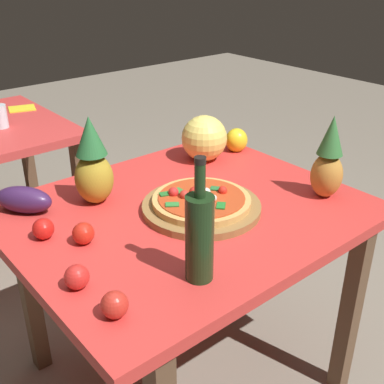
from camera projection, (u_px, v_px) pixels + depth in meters
name	position (u px, v px, depth m)	size (l,w,h in m)	color
ground_plane	(186.00, 373.00, 2.00)	(10.00, 10.00, 0.00)	gray
display_table	(185.00, 232.00, 1.69)	(1.16, 0.96, 0.78)	brown
pizza_board	(201.00, 207.00, 1.63)	(0.40, 0.40, 0.03)	olive
pizza	(201.00, 200.00, 1.62)	(0.33, 0.33, 0.06)	#DCA255
wine_bottle	(200.00, 235.00, 1.24)	(0.08, 0.08, 0.35)	#1B3317
pineapple_left	(328.00, 161.00, 1.67)	(0.11, 0.11, 0.30)	#BC8033
pineapple_right	(93.00, 165.00, 1.63)	(0.13, 0.13, 0.31)	#AD9028
melon	(204.00, 138.00, 1.99)	(0.19, 0.19, 0.19)	#F1DB66
bell_pepper	(237.00, 140.00, 2.11)	(0.10, 0.10, 0.11)	yellow
eggplant	(24.00, 200.00, 1.61)	(0.20, 0.09, 0.09)	#3B1F4B
tomato_at_corner	(115.00, 305.00, 1.15)	(0.07, 0.07, 0.07)	red
tomato_by_bottle	(43.00, 229.00, 1.46)	(0.07, 0.07, 0.07)	red
tomato_beside_pepper	(83.00, 233.00, 1.44)	(0.07, 0.07, 0.07)	red
tomato_near_board	(77.00, 277.00, 1.25)	(0.07, 0.07, 0.07)	red
drinking_glass_water	(0.00, 116.00, 2.38)	(0.07, 0.07, 0.11)	silver
napkin_folded	(22.00, 108.00, 2.68)	(0.14, 0.12, 0.01)	yellow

